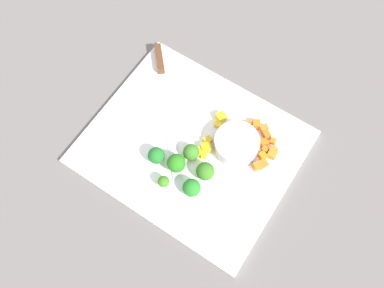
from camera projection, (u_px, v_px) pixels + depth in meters
name	position (u px, v px, depth m)	size (l,w,h in m)	color
ground_plane	(192.00, 148.00, 0.96)	(4.00, 4.00, 0.00)	#66615F
cutting_board	(192.00, 147.00, 0.95)	(0.44, 0.37, 0.01)	white
prep_bowl	(236.00, 144.00, 0.93)	(0.10, 0.10, 0.04)	#BDB4BD
chef_knife	(164.00, 88.00, 1.00)	(0.26, 0.28, 0.02)	silver
carrot_dice_0	(257.00, 166.00, 0.92)	(0.02, 0.01, 0.02)	orange
carrot_dice_1	(273.00, 141.00, 0.94)	(0.01, 0.01, 0.01)	orange
carrot_dice_2	(266.00, 135.00, 0.95)	(0.01, 0.02, 0.02)	orange
carrot_dice_3	(272.00, 154.00, 0.93)	(0.02, 0.02, 0.01)	orange
carrot_dice_4	(248.00, 125.00, 0.96)	(0.01, 0.01, 0.01)	orange
carrot_dice_5	(265.00, 149.00, 0.94)	(0.01, 0.01, 0.01)	orange
carrot_dice_6	(263.00, 156.00, 0.93)	(0.01, 0.02, 0.01)	orange
carrot_dice_7	(263.00, 143.00, 0.94)	(0.02, 0.01, 0.02)	orange
carrot_dice_8	(264.00, 128.00, 0.95)	(0.01, 0.02, 0.01)	orange
carrot_dice_9	(273.00, 150.00, 0.93)	(0.02, 0.02, 0.01)	orange
carrot_dice_10	(256.00, 124.00, 0.96)	(0.02, 0.02, 0.02)	orange
carrot_dice_11	(263.00, 164.00, 0.92)	(0.02, 0.02, 0.01)	orange
pepper_dice_0	(221.00, 117.00, 0.96)	(0.02, 0.02, 0.02)	yellow
pepper_dice_1	(206.00, 148.00, 0.93)	(0.02, 0.02, 0.02)	yellow
pepper_dice_2	(218.00, 124.00, 0.96)	(0.01, 0.01, 0.01)	yellow
pepper_dice_3	(204.00, 156.00, 0.93)	(0.01, 0.01, 0.01)	yellow
pepper_dice_4	(198.00, 152.00, 0.93)	(0.02, 0.02, 0.02)	yellow
pepper_dice_5	(208.00, 140.00, 0.94)	(0.02, 0.01, 0.01)	yellow
pepper_dice_6	(189.00, 154.00, 0.93)	(0.02, 0.02, 0.02)	yellow
broccoli_floret_0	(192.00, 188.00, 0.89)	(0.04, 0.04, 0.04)	#82C166
broccoli_floret_1	(162.00, 181.00, 0.89)	(0.02, 0.02, 0.03)	#83B75A
broccoli_floret_2	(205.00, 171.00, 0.90)	(0.04, 0.04, 0.04)	#8ABD6B
broccoli_floret_3	(156.00, 156.00, 0.91)	(0.04, 0.04, 0.04)	#97B955
broccoli_floret_4	(191.00, 152.00, 0.92)	(0.04, 0.04, 0.04)	#82B161
broccoli_floret_5	(175.00, 162.00, 0.90)	(0.04, 0.04, 0.05)	#86C061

